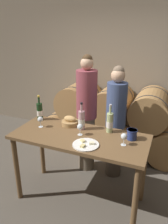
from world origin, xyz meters
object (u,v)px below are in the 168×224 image
at_px(blue_crock, 132,134).
at_px(person_left, 87,114).
at_px(wine_glass_left, 80,127).
at_px(tasting_table, 80,145).
at_px(wine_glass_center, 124,137).
at_px(wine_bottle_red, 40,111).
at_px(bread_basket, 70,122).
at_px(wine_bottle_rose, 82,120).
at_px(wine_glass_far_left, 40,120).
at_px(person_right, 115,122).
at_px(wine_bottle_white, 110,123).
at_px(cheese_plate, 86,144).

bearing_deg(blue_crock, person_left, 144.81).
distance_m(blue_crock, wine_glass_left, 0.61).
relative_size(tasting_table, person_left, 0.90).
xyz_separation_m(person_left, wine_glass_center, (0.73, -0.72, 0.11)).
relative_size(wine_bottle_red, bread_basket, 1.58).
bearing_deg(bread_basket, wine_bottle_rose, -17.68).
bearing_deg(wine_glass_far_left, person_left, 61.07).
distance_m(wine_bottle_red, wine_bottle_rose, 0.66).
height_order(person_right, wine_glass_left, person_right).
distance_m(wine_bottle_red, wine_glass_far_left, 0.25).
bearing_deg(person_left, wine_glass_center, -44.80).
bearing_deg(wine_glass_center, blue_crock, 72.20).
bearing_deg(wine_bottle_white, bread_basket, 179.98).
xyz_separation_m(wine_bottle_red, blue_crock, (1.29, -0.09, -0.06)).
bearing_deg(wine_bottle_red, bread_basket, -0.28).
bearing_deg(person_left, person_right, 0.02).
bearing_deg(blue_crock, bread_basket, 174.23).
bearing_deg(wine_bottle_red, person_right, 25.83).
xyz_separation_m(wine_bottle_white, cheese_plate, (-0.15, -0.42, -0.12)).
relative_size(wine_bottle_red, wine_glass_far_left, 2.49).
height_order(wine_bottle_rose, blue_crock, wine_bottle_rose).
relative_size(blue_crock, wine_glass_far_left, 0.86).
relative_size(person_left, wine_bottle_red, 5.15).
height_order(blue_crock, wine_glass_center, wine_glass_center).
bearing_deg(cheese_plate, wine_bottle_red, 153.94).
relative_size(person_right, wine_bottle_rose, 4.72).
height_order(bread_basket, wine_glass_center, wine_glass_center).
distance_m(wine_bottle_red, cheese_plate, 0.96).
relative_size(wine_bottle_rose, wine_glass_center, 2.52).
distance_m(blue_crock, cheese_plate, 0.55).
bearing_deg(cheese_plate, person_right, 83.41).
distance_m(wine_bottle_rose, bread_basket, 0.21).
bearing_deg(wine_glass_center, wine_bottle_rose, 161.68).
xyz_separation_m(wine_bottle_red, wine_bottle_white, (1.00, -0.00, 0.00)).
relative_size(tasting_table, wine_glass_center, 11.52).
bearing_deg(bread_basket, tasting_table, -44.23).
xyz_separation_m(blue_crock, bread_basket, (-0.83, 0.08, -0.02)).
height_order(tasting_table, blue_crock, blue_crock).
xyz_separation_m(person_right, wine_glass_far_left, (-0.82, -0.67, 0.17)).
bearing_deg(wine_glass_left, wine_glass_far_left, 179.03).
bearing_deg(wine_glass_left, cheese_plate, -52.19).
height_order(person_left, wine_bottle_red, person_left).
height_order(tasting_table, person_right, person_right).
bearing_deg(tasting_table, wine_bottle_white, 37.32).
bearing_deg(person_right, blue_crock, -58.85).
bearing_deg(bread_basket, cheese_plate, -46.65).
bearing_deg(wine_bottle_rose, wine_bottle_red, 174.49).
bearing_deg(person_left, wine_bottle_red, -137.80).
relative_size(person_right, blue_crock, 13.90).
xyz_separation_m(tasting_table, wine_bottle_red, (-0.70, 0.23, 0.26)).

